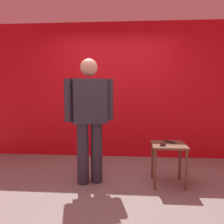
# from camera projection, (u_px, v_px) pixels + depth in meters

# --- Properties ---
(ground_plane) EXTENTS (12.00, 12.00, 0.00)m
(ground_plane) POSITION_uv_depth(u_px,v_px,m) (105.00, 190.00, 3.27)
(ground_plane) COLOR gray
(back_wall_red) EXTENTS (5.28, 0.12, 2.67)m
(back_wall_red) POSITION_uv_depth(u_px,v_px,m) (114.00, 91.00, 4.80)
(back_wall_red) COLOR red
(back_wall_red) RESTS_ON ground_plane
(standing_person) EXTENTS (0.71, 0.39, 1.81)m
(standing_person) POSITION_uv_depth(u_px,v_px,m) (89.00, 115.00, 3.44)
(standing_person) COLOR #2D2D38
(standing_person) RESTS_ON ground_plane
(side_table) EXTENTS (0.48, 0.48, 0.60)m
(side_table) POSITION_uv_depth(u_px,v_px,m) (169.00, 151.00, 3.44)
(side_table) COLOR brown
(side_table) RESTS_ON ground_plane
(cell_phone) EXTENTS (0.10, 0.16, 0.01)m
(cell_phone) POSITION_uv_depth(u_px,v_px,m) (163.00, 145.00, 3.35)
(cell_phone) COLOR black
(cell_phone) RESTS_ON side_table
(tv_remote) EXTENTS (0.15, 0.15, 0.02)m
(tv_remote) POSITION_uv_depth(u_px,v_px,m) (170.00, 142.00, 3.51)
(tv_remote) COLOR black
(tv_remote) RESTS_ON side_table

